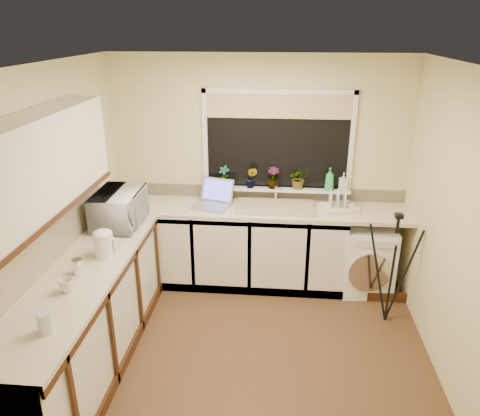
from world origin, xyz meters
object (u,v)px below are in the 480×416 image
Objects in this scene: tripod at (392,269)px; glass_jug at (45,322)px; plant_d at (299,178)px; plant_a at (224,176)px; dish_rack at (338,208)px; soap_bottle_green at (330,179)px; soap_bottle_clear at (343,182)px; cup_left at (67,286)px; washing_machine at (366,258)px; steel_jar at (78,266)px; plant_c at (273,178)px; kettle at (104,245)px; plant_b at (251,178)px; cup_back at (349,207)px; laptop at (214,199)px; microwave at (119,208)px.

tripod reaches higher than glass_jug.
plant_a is at bearing -179.98° from plant_d.
soap_bottle_green is at bearing 93.65° from dish_rack.
cup_left is (-2.19, -1.99, -0.19)m from soap_bottle_clear.
glass_jug reaches higher than washing_machine.
dish_rack is at bearing 39.62° from cup_left.
soap_bottle_clear reaches higher than steel_jar.
soap_bottle_clear is (0.15, 0.02, -0.03)m from soap_bottle_green.
soap_bottle_clear is (2.22, 1.73, 0.18)m from steel_jar.
plant_a is (0.83, 2.46, 0.20)m from glass_jug.
kettle is at bearing -133.67° from plant_c.
steel_jar is 0.64× the size of soap_bottle_clear.
kettle is at bearing -128.67° from plant_b.
dish_rack is 0.11m from cup_back.
glass_jug is (-2.52, -1.63, 0.41)m from tripod.
kettle is 2.19m from plant_d.
plant_b reaches higher than cup_back.
soap_bottle_green is 2.14× the size of cup_back.
laptop is 1.81× the size of soap_bottle_green.
cup_left is (-2.13, -1.77, 0.02)m from dish_rack.
plant_a is at bearing 170.44° from cup_back.
plant_b is at bearing 147.96° from dish_rack.
glass_jug is at bearing -141.62° from washing_machine.
dish_rack is 1.44× the size of soap_bottle_green.
soap_bottle_green is at bearing 0.11° from plant_b.
soap_bottle_clear is at bearing 103.50° from cup_back.
plant_b is at bearing -177.00° from plant_d.
laptop is at bearing 71.91° from glass_jug.
microwave is at bearing -160.75° from soap_bottle_clear.
plant_c reaches higher than washing_machine.
plant_b is 0.24m from plant_c.
plant_b is at bearing 132.91° from tripod.
plant_a is 2.21m from cup_left.
cup_back is at bearing 164.39° from washing_machine.
plant_b is 0.51m from plant_d.
cup_back is at bearing 103.13° from tripod.
microwave is at bearing -128.85° from laptop.
steel_jar reaches higher than washing_machine.
microwave is 1.90m from plant_d.
laptop is 1.40m from soap_bottle_clear.
plant_d is (0.51, 0.03, -0.00)m from plant_b.
microwave is at bearing -148.35° from plant_b.
glass_jug is 2.69m from plant_b.
steel_jar reaches higher than cup_left.
kettle is 0.85× the size of soap_bottle_green.
tripod is 4.95× the size of plant_d.
washing_machine is 3.17× the size of plant_a.
plant_c reaches higher than plant_d.
plant_a is (-1.56, 0.27, 0.80)m from washing_machine.
cup_left is at bearing -97.68° from kettle.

